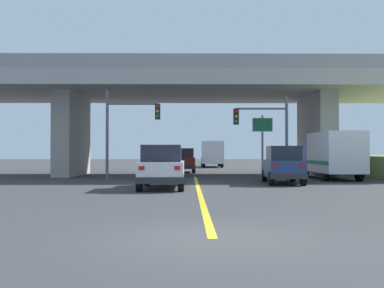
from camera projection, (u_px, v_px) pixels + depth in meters
ground at (195, 175)px, 33.75m from camera, size 160.00×160.00×0.00m
overpass_bridge at (195, 97)px, 33.85m from camera, size 34.71×10.96×7.83m
lane_divider_stripe at (199, 191)px, 20.10m from camera, size 0.20×22.33×0.01m
suv_lead at (162, 167)px, 21.45m from camera, size 2.05×4.74×2.02m
suv_crossing at (283, 165)px, 24.73m from camera, size 2.09×4.48×2.02m
box_truck at (332, 154)px, 28.91m from camera, size 2.33×6.76×2.92m
sedan_oncoming at (184, 160)px, 38.47m from camera, size 1.88×4.46×2.02m
traffic_signal_nearside at (267, 127)px, 27.51m from camera, size 3.29×0.36×5.04m
traffic_signal_farside at (126, 124)px, 28.16m from camera, size 3.35×0.36×5.47m
highway_sign at (262, 132)px, 31.60m from camera, size 1.40×0.17×4.22m
semi_truck_distant at (212, 153)px, 52.52m from camera, size 2.33×6.88×2.92m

